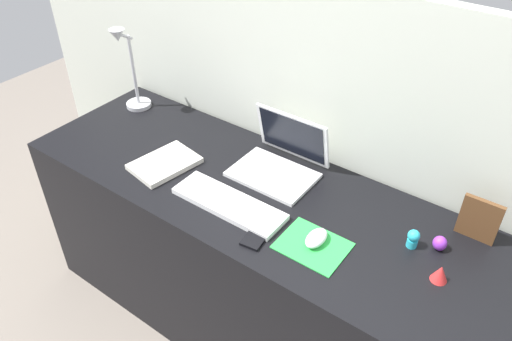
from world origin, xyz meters
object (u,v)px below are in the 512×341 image
at_px(mouse, 316,238).
at_px(laptop, 281,157).
at_px(cell_phone, 258,235).
at_px(desk_lamp, 129,71).
at_px(toy_figurine_cyan, 413,238).
at_px(toy_figurine_purple, 440,243).
at_px(notebook_pad, 165,164).
at_px(picture_frame, 479,220).
at_px(keyboard, 229,204).
at_px(toy_figurine_red, 440,273).

bearing_deg(mouse, laptop, 139.75).
relative_size(cell_phone, desk_lamp, 0.34).
bearing_deg(toy_figurine_cyan, toy_figurine_purple, 27.99).
xyz_separation_m(laptop, notebook_pad, (-0.37, -0.24, -0.04)).
height_order(desk_lamp, picture_frame, desk_lamp).
relative_size(keyboard, cell_phone, 3.20).
distance_m(cell_phone, toy_figurine_red, 0.55).
bearing_deg(laptop, desk_lamp, -179.46).
distance_m(mouse, toy_figurine_cyan, 0.30).
bearing_deg(cell_phone, toy_figurine_cyan, 22.85).
distance_m(keyboard, picture_frame, 0.80).
relative_size(toy_figurine_cyan, toy_figurine_purple, 1.33).
bearing_deg(keyboard, desk_lamp, 160.07).
xyz_separation_m(toy_figurine_cyan, toy_figurine_red, (0.12, -0.08, -0.01)).
bearing_deg(desk_lamp, notebook_pad, -29.65).
bearing_deg(cell_phone, laptop, 104.27).
distance_m(keyboard, toy_figurine_red, 0.70).
relative_size(mouse, toy_figurine_red, 1.76).
xyz_separation_m(cell_phone, toy_figurine_red, (0.53, 0.16, 0.02)).
height_order(laptop, keyboard, laptop).
distance_m(keyboard, toy_figurine_purple, 0.69).
bearing_deg(toy_figurine_cyan, cell_phone, -149.25).
xyz_separation_m(desk_lamp, toy_figurine_purple, (1.40, -0.05, -0.16)).
relative_size(toy_figurine_cyan, toy_figurine_red, 1.17).
relative_size(laptop, cell_phone, 2.34).
bearing_deg(toy_figurine_red, desk_lamp, 173.32).
distance_m(cell_phone, notebook_pad, 0.51).
xyz_separation_m(keyboard, notebook_pad, (-0.34, 0.04, 0.00)).
bearing_deg(notebook_pad, toy_figurine_cyan, 18.94).
bearing_deg(picture_frame, laptop, -175.10).
xyz_separation_m(notebook_pad, picture_frame, (1.06, 0.30, 0.06)).
bearing_deg(picture_frame, desk_lamp, -177.40).
relative_size(mouse, cell_phone, 0.75).
height_order(laptop, cell_phone, laptop).
relative_size(laptop, notebook_pad, 1.25).
height_order(desk_lamp, toy_figurine_purple, desk_lamp).
distance_m(keyboard, cell_phone, 0.18).
bearing_deg(cell_phone, notebook_pad, 161.23).
height_order(notebook_pad, toy_figurine_red, toy_figurine_red).
bearing_deg(desk_lamp, keyboard, -19.93).
relative_size(desk_lamp, toy_figurine_cyan, 5.85).
relative_size(notebook_pad, picture_frame, 1.60).
xyz_separation_m(toy_figurine_cyan, toy_figurine_purple, (0.07, 0.04, -0.01)).
xyz_separation_m(mouse, toy_figurine_purple, (0.32, 0.20, 0.00)).
distance_m(keyboard, toy_figurine_cyan, 0.61).
relative_size(keyboard, notebook_pad, 1.71).
xyz_separation_m(notebook_pad, toy_figurine_red, (1.03, 0.07, 0.02)).
bearing_deg(toy_figurine_red, keyboard, -171.50).
bearing_deg(picture_frame, cell_phone, -144.32).
bearing_deg(laptop, mouse, -40.25).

